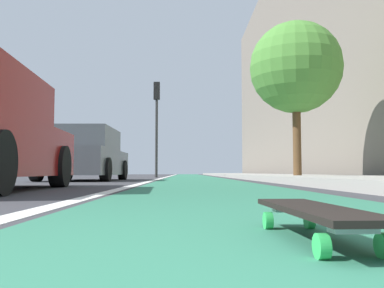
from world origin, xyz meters
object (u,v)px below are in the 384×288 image
(parked_car_mid, at_px, (84,156))
(traffic_light, at_px, (157,112))
(skateboard, at_px, (314,213))
(street_tree_mid, at_px, (296,68))

(parked_car_mid, bearing_deg, traffic_light, -11.86)
(skateboard, bearing_deg, parked_car_mid, 17.06)
(parked_car_mid, xyz_separation_m, traffic_light, (7.37, -1.55, 2.32))
(parked_car_mid, bearing_deg, street_tree_mid, -93.28)
(parked_car_mid, bearing_deg, skateboard, -162.94)
(skateboard, relative_size, parked_car_mid, 0.20)
(skateboard, distance_m, traffic_light, 18.32)
(traffic_light, bearing_deg, street_tree_mid, -150.30)
(skateboard, relative_size, street_tree_mid, 0.19)
(skateboard, relative_size, traffic_light, 0.19)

